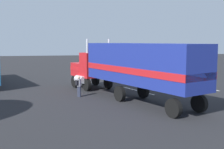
# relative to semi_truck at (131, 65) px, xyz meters

# --- Properties ---
(ground_plane) EXTENTS (120.00, 120.00, 0.00)m
(ground_plane) POSITION_rel_semi_truck_xyz_m (6.07, 1.97, -2.52)
(ground_plane) COLOR #232326
(lane_stripe_near) EXTENTS (4.19, 1.66, 0.01)m
(lane_stripe_near) POSITION_rel_semi_truck_xyz_m (3.28, -1.53, -2.52)
(lane_stripe_near) COLOR silver
(lane_stripe_near) RESTS_ON ground_plane
(lane_stripe_mid) EXTENTS (4.15, 1.76, 0.01)m
(lane_stripe_mid) POSITION_rel_semi_truck_xyz_m (6.12, -4.58, -2.52)
(lane_stripe_mid) COLOR silver
(lane_stripe_mid) RESTS_ON ground_plane
(lane_stripe_far) EXTENTS (4.18, 1.70, 0.01)m
(lane_stripe_far) POSITION_rel_semi_truck_xyz_m (3.85, -7.67, -2.52)
(lane_stripe_far) COLOR silver
(lane_stripe_far) RESTS_ON ground_plane
(semi_truck) EXTENTS (14.01, 7.80, 4.50)m
(semi_truck) POSITION_rel_semi_truck_xyz_m (0.00, 0.00, 0.00)
(semi_truck) COLOR red
(semi_truck) RESTS_ON ground_plane
(person_bystander) EXTENTS (0.43, 0.48, 1.63)m
(person_bystander) POSITION_rel_semi_truck_xyz_m (1.61, 3.74, -1.63)
(person_bystander) COLOR #2D3347
(person_bystander) RESTS_ON ground_plane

